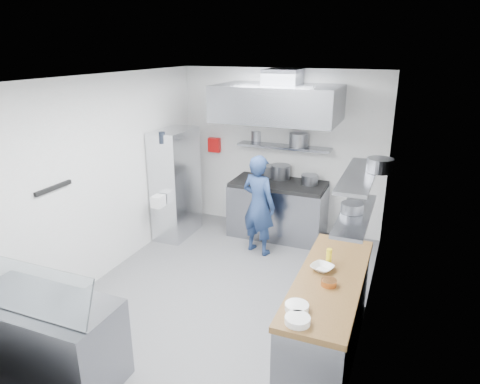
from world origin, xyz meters
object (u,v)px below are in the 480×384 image
at_px(display_case, 46,339).
at_px(gas_range, 278,210).
at_px(chef, 259,205).
at_px(wire_rack, 176,184).

bearing_deg(display_case, gas_range, 74.98).
distance_m(chef, wire_rack, 1.55).
bearing_deg(display_case, chef, 73.29).
bearing_deg(display_case, wire_rack, 98.65).
bearing_deg(gas_range, display_case, -105.02).
distance_m(gas_range, display_case, 4.25).
bearing_deg(chef, display_case, 90.40).
height_order(chef, wire_rack, wire_rack).
bearing_deg(gas_range, chef, -97.09).
xyz_separation_m(gas_range, chef, (-0.09, -0.74, 0.35)).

